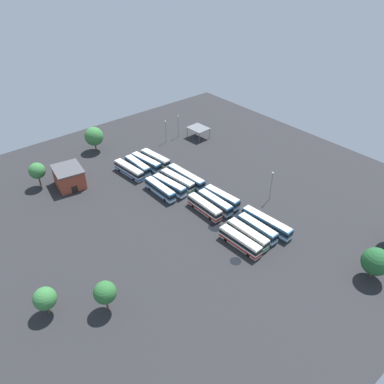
{
  "coord_description": "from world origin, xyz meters",
  "views": [
    {
      "loc": [
        -70.83,
        59.04,
        65.36
      ],
      "look_at": [
        0.69,
        -1.2,
        1.48
      ],
      "focal_mm": 36.0,
      "sensor_mm": 36.0,
      "label": 1
    }
  ],
  "objects_px": {
    "tree_east_edge": "(105,293)",
    "tree_northeast": "(94,136)",
    "bus_row0_slot0": "(267,223)",
    "maintenance_shelter": "(198,128)",
    "bus_row2_slot1": "(177,181)",
    "bus_row0_slot3": "(240,241)",
    "bus_row3_slot3": "(129,170)",
    "bus_row2_slot0": "(186,177)",
    "tree_west_edge": "(376,262)",
    "depot_building": "(69,177)",
    "bus_row3_slot1": "(146,162)",
    "bus_row3_slot2": "(138,166)",
    "bus_row1_slot1": "(215,203)",
    "tree_north_edge": "(45,299)",
    "lamp_post_far_corner": "(166,131)",
    "bus_row0_slot1": "(257,229)",
    "bus_row0_slot2": "(248,235)",
    "bus_row1_slot0": "(222,198)",
    "lamp_post_near_entrance": "(178,125)",
    "bus_row2_slot3": "(160,189)",
    "bus_row2_slot2": "(169,186)",
    "bus_row3_slot0": "(155,159)",
    "tree_south_edge": "(37,171)",
    "lamp_post_mid_lot": "(271,185)"
  },
  "relations": [
    {
      "from": "bus_row0_slot0",
      "to": "lamp_post_far_corner",
      "type": "relative_size",
      "value": 1.78
    },
    {
      "from": "tree_east_edge",
      "to": "tree_northeast",
      "type": "distance_m",
      "value": 71.64
    },
    {
      "from": "bus_row2_slot2",
      "to": "lamp_post_near_entrance",
      "type": "bearing_deg",
      "value": -42.61
    },
    {
      "from": "bus_row2_slot1",
      "to": "bus_row3_slot0",
      "type": "xyz_separation_m",
      "value": [
        15.43,
        -2.74,
        -0.0
      ]
    },
    {
      "from": "bus_row1_slot1",
      "to": "bus_row2_slot0",
      "type": "xyz_separation_m",
      "value": [
        15.74,
        -2.42,
        0.0
      ]
    },
    {
      "from": "bus_row1_slot1",
      "to": "bus_row3_slot3",
      "type": "relative_size",
      "value": 0.96
    },
    {
      "from": "bus_row2_slot0",
      "to": "tree_east_edge",
      "type": "relative_size",
      "value": 2.0
    },
    {
      "from": "bus_row0_slot1",
      "to": "tree_north_edge",
      "type": "relative_size",
      "value": 1.76
    },
    {
      "from": "bus_row0_slot1",
      "to": "tree_east_edge",
      "type": "distance_m",
      "value": 41.97
    },
    {
      "from": "bus_row1_slot0",
      "to": "lamp_post_near_entrance",
      "type": "relative_size",
      "value": 1.41
    },
    {
      "from": "bus_row3_slot0",
      "to": "bus_row2_slot0",
      "type": "bearing_deg",
      "value": -177.98
    },
    {
      "from": "bus_row0_slot0",
      "to": "bus_row2_slot1",
      "type": "bearing_deg",
      "value": 9.29
    },
    {
      "from": "bus_row0_slot3",
      "to": "bus_row3_slot3",
      "type": "xyz_separation_m",
      "value": [
        46.76,
        2.53,
        0.0
      ]
    },
    {
      "from": "bus_row2_slot1",
      "to": "maintenance_shelter",
      "type": "relative_size",
      "value": 1.74
    },
    {
      "from": "lamp_post_mid_lot",
      "to": "bus_row1_slot0",
      "type": "bearing_deg",
      "value": 56.09
    },
    {
      "from": "bus_row0_slot2",
      "to": "maintenance_shelter",
      "type": "bearing_deg",
      "value": -28.78
    },
    {
      "from": "bus_row0_slot2",
      "to": "tree_northeast",
      "type": "bearing_deg",
      "value": 5.12
    },
    {
      "from": "bus_row3_slot1",
      "to": "tree_north_edge",
      "type": "bearing_deg",
      "value": 126.28
    },
    {
      "from": "lamp_post_far_corner",
      "to": "tree_north_edge",
      "type": "xyz_separation_m",
      "value": [
        -46.39,
        64.98,
        -0.25
      ]
    },
    {
      "from": "bus_row3_slot0",
      "to": "bus_row2_slot2",
      "type": "bearing_deg",
      "value": 158.46
    },
    {
      "from": "lamp_post_mid_lot",
      "to": "maintenance_shelter",
      "type": "bearing_deg",
      "value": -13.69
    },
    {
      "from": "bus_row2_slot3",
      "to": "bus_row1_slot1",
      "type": "bearing_deg",
      "value": -152.96
    },
    {
      "from": "depot_building",
      "to": "tree_south_edge",
      "type": "xyz_separation_m",
      "value": [
        5.29,
        7.28,
        2.55
      ]
    },
    {
      "from": "bus_row0_slot2",
      "to": "bus_row3_slot2",
      "type": "height_order",
      "value": "same"
    },
    {
      "from": "tree_east_edge",
      "to": "tree_northeast",
      "type": "height_order",
      "value": "tree_northeast"
    },
    {
      "from": "maintenance_shelter",
      "to": "lamp_post_near_entrance",
      "type": "distance_m",
      "value": 7.72
    },
    {
      "from": "bus_row0_slot0",
      "to": "maintenance_shelter",
      "type": "distance_m",
      "value": 56.49
    },
    {
      "from": "bus_row0_slot0",
      "to": "bus_row1_slot1",
      "type": "bearing_deg",
      "value": 15.45
    },
    {
      "from": "bus_row2_slot0",
      "to": "bus_row3_slot1",
      "type": "distance_m",
      "value": 16.17
    },
    {
      "from": "bus_row3_slot1",
      "to": "depot_building",
      "type": "relative_size",
      "value": 1.17
    },
    {
      "from": "bus_row3_slot2",
      "to": "tree_north_edge",
      "type": "xyz_separation_m",
      "value": [
        -35.85,
        45.52,
        2.57
      ]
    },
    {
      "from": "bus_row2_slot2",
      "to": "tree_northeast",
      "type": "xyz_separation_m",
      "value": [
        37.25,
        4.55,
        3.8
      ]
    },
    {
      "from": "bus_row0_slot2",
      "to": "bus_row1_slot1",
      "type": "height_order",
      "value": "same"
    },
    {
      "from": "tree_east_edge",
      "to": "tree_west_edge",
      "type": "xyz_separation_m",
      "value": [
        -30.59,
        -50.11,
        -0.13
      ]
    },
    {
      "from": "bus_row2_slot1",
      "to": "tree_northeast",
      "type": "relative_size",
      "value": 1.47
    },
    {
      "from": "depot_building",
      "to": "tree_northeast",
      "type": "height_order",
      "value": "tree_northeast"
    },
    {
      "from": "tree_northeast",
      "to": "bus_row1_slot0",
      "type": "bearing_deg",
      "value": -166.72
    },
    {
      "from": "bus_row3_slot2",
      "to": "lamp_post_far_corner",
      "type": "xyz_separation_m",
      "value": [
        10.54,
        -19.46,
        2.83
      ]
    },
    {
      "from": "tree_west_edge",
      "to": "depot_building",
      "type": "bearing_deg",
      "value": 23.88
    },
    {
      "from": "bus_row0_slot1",
      "to": "tree_south_edge",
      "type": "distance_m",
      "value": 67.2
    },
    {
      "from": "bus_row3_slot2",
      "to": "tree_west_edge",
      "type": "height_order",
      "value": "tree_west_edge"
    },
    {
      "from": "tree_east_edge",
      "to": "bus_row3_slot1",
      "type": "bearing_deg",
      "value": -42.43
    },
    {
      "from": "bus_row0_slot1",
      "to": "bus_row1_slot1",
      "type": "height_order",
      "value": "same"
    },
    {
      "from": "bus_row1_slot0",
      "to": "bus_row2_slot3",
      "type": "bearing_deg",
      "value": 36.83
    },
    {
      "from": "bus_row1_slot1",
      "to": "tree_northeast",
      "type": "distance_m",
      "value": 53.46
    },
    {
      "from": "bus_row0_slot2",
      "to": "tree_north_edge",
      "type": "xyz_separation_m",
      "value": [
        10.8,
        47.83,
        2.57
      ]
    },
    {
      "from": "bus_row0_slot0",
      "to": "tree_north_edge",
      "type": "xyz_separation_m",
      "value": [
        10.8,
        55.03,
        2.57
      ]
    },
    {
      "from": "bus_row0_slot2",
      "to": "bus_row3_slot1",
      "type": "bearing_deg",
      "value": -1.34
    },
    {
      "from": "bus_row3_slot1",
      "to": "tree_northeast",
      "type": "bearing_deg",
      "value": 18.69
    },
    {
      "from": "bus_row0_slot1",
      "to": "bus_row3_slot0",
      "type": "bearing_deg",
      "value": -1.52
    }
  ]
}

